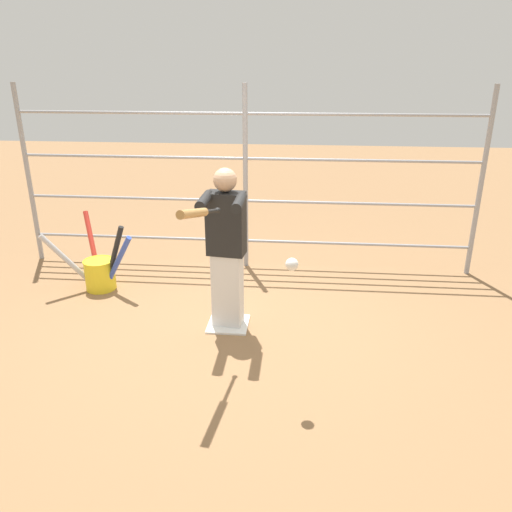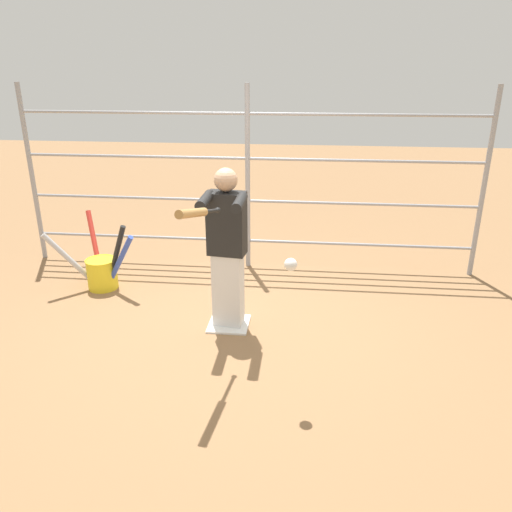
{
  "view_description": "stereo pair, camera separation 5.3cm",
  "coord_description": "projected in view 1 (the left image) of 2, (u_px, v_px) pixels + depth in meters",
  "views": [
    {
      "loc": [
        -0.7,
        4.4,
        2.47
      ],
      "look_at": [
        -0.32,
        0.42,
        0.92
      ],
      "focal_mm": 35.0,
      "sensor_mm": 36.0,
      "label": 1
    },
    {
      "loc": [
        -0.75,
        4.39,
        2.47
      ],
      "look_at": [
        -0.32,
        0.42,
        0.92
      ],
      "focal_mm": 35.0,
      "sensor_mm": 36.0,
      "label": 2
    }
  ],
  "objects": [
    {
      "name": "home_plate",
      "position": [
        228.0,
        324.0,
        5.03
      ],
      "size": [
        0.4,
        0.4,
        0.02
      ],
      "color": "white",
      "rests_on": "ground"
    },
    {
      "name": "baseball_bat_swinging",
      "position": [
        197.0,
        213.0,
        3.69
      ],
      "size": [
        0.18,
        0.81,
        0.24
      ],
      "color": "black"
    },
    {
      "name": "softball_in_flight",
      "position": [
        292.0,
        264.0,
        3.61
      ],
      "size": [
        0.1,
        0.1,
        0.1
      ],
      "color": "white"
    },
    {
      "name": "bat_bucket",
      "position": [
        99.0,
        270.0,
        5.76
      ],
      "size": [
        1.06,
        0.7,
        0.82
      ],
      "color": "yellow",
      "rests_on": "ground"
    },
    {
      "name": "batter",
      "position": [
        226.0,
        245.0,
        4.71
      ],
      "size": [
        0.41,
        0.57,
        1.59
      ],
      "color": "silver",
      "rests_on": "ground"
    },
    {
      "name": "ground_plane",
      "position": [
        228.0,
        325.0,
        5.03
      ],
      "size": [
        24.0,
        24.0,
        0.0
      ],
      "primitive_type": "plane",
      "color": "olive"
    },
    {
      "name": "fence_backstop",
      "position": [
        245.0,
        180.0,
        6.11
      ],
      "size": [
        5.64,
        0.06,
        2.26
      ],
      "color": "#939399",
      "rests_on": "ground"
    }
  ]
}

